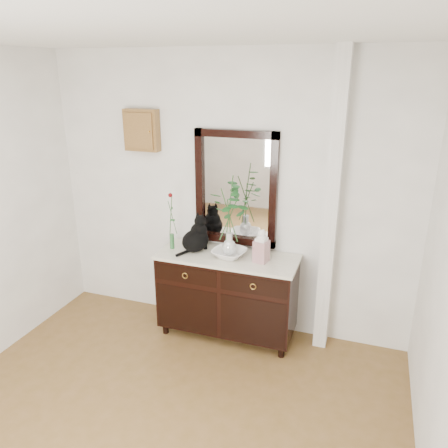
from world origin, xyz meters
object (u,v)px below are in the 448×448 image
at_px(ginger_jar, 261,245).
at_px(sideboard, 227,291).
at_px(lotus_bowl, 229,253).
at_px(cat, 195,234).

bearing_deg(ginger_jar, sideboard, 175.86).
distance_m(sideboard, lotus_bowl, 0.42).
bearing_deg(lotus_bowl, cat, 173.74).
distance_m(lotus_bowl, ginger_jar, 0.33).
height_order(cat, ginger_jar, cat).
height_order(sideboard, lotus_bowl, lotus_bowl).
relative_size(cat, ginger_jar, 1.09).
bearing_deg(cat, sideboard, 22.32).
relative_size(sideboard, ginger_jar, 4.12).
distance_m(cat, lotus_bowl, 0.38).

